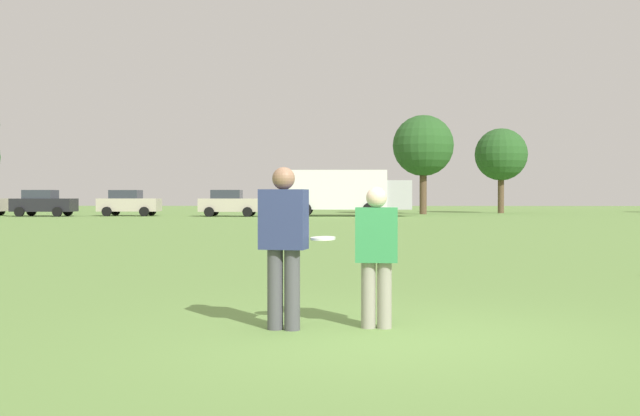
% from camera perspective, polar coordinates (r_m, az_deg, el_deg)
% --- Properties ---
extents(ground_plane, '(197.58, 197.58, 0.00)m').
position_cam_1_polar(ground_plane, '(7.69, 4.35, -9.69)').
color(ground_plane, '#6B9347').
extents(player_thrower, '(0.53, 0.37, 1.72)m').
position_cam_1_polar(player_thrower, '(7.98, -2.76, -2.29)').
color(player_thrower, '#4C4C51').
rests_on(player_thrower, ground).
extents(player_defender, '(0.46, 0.28, 1.51)m').
position_cam_1_polar(player_defender, '(8.10, 4.28, -3.12)').
color(player_defender, gray).
rests_on(player_defender, ground).
extents(frisbee, '(0.27, 0.27, 0.04)m').
position_cam_1_polar(frisbee, '(8.11, 0.22, -2.30)').
color(frisbee, white).
extents(parked_car_mid_left, '(4.20, 2.22, 1.82)m').
position_cam_1_polar(parked_car_mid_left, '(55.61, -20.14, 0.36)').
color(parked_car_mid_left, black).
rests_on(parked_car_mid_left, ground).
extents(parked_car_center, '(4.20, 2.22, 1.82)m').
position_cam_1_polar(parked_car_center, '(54.75, -14.23, 0.38)').
color(parked_car_center, '#B7AD99').
rests_on(parked_car_center, ground).
extents(parked_car_mid_right, '(4.20, 2.22, 1.82)m').
position_cam_1_polar(parked_car_mid_right, '(52.33, -6.83, 0.38)').
color(parked_car_mid_right, '#B7AD99').
rests_on(parked_car_mid_right, ground).
extents(box_truck, '(8.50, 3.03, 3.18)m').
position_cam_1_polar(box_truck, '(52.53, 1.99, 1.29)').
color(box_truck, white).
rests_on(box_truck, ground).
extents(tree_center_elm, '(4.72, 4.72, 7.66)m').
position_cam_1_polar(tree_center_elm, '(59.08, 7.79, 4.66)').
color(tree_center_elm, brown).
rests_on(tree_center_elm, ground).
extents(tree_east_birch, '(4.27, 4.27, 6.94)m').
position_cam_1_polar(tree_east_birch, '(63.68, 13.49, 3.92)').
color(tree_east_birch, brown).
rests_on(tree_east_birch, ground).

